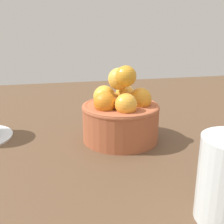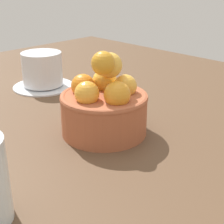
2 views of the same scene
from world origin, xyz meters
TOP-DOWN VIEW (x-y plane):
  - ground_plane at (0.00, 0.00)cm, footprint 129.62×110.39cm
  - terracotta_bowl at (-0.00, 0.04)cm, footprint 13.80×13.80cm
  - coffee_cup at (-26.21, 6.28)cm, footprint 13.45×13.45cm

SIDE VIEW (x-z plane):
  - ground_plane at x=0.00cm, z-range -3.81..0.00cm
  - coffee_cup at x=-26.21cm, z-range -0.34..7.49cm
  - terracotta_bowl at x=0.00cm, z-range -2.05..11.51cm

